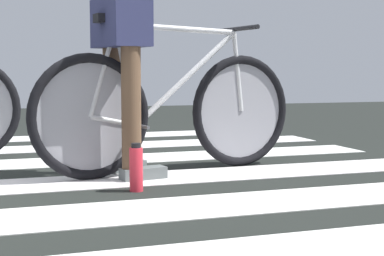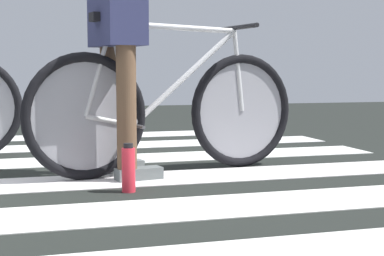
% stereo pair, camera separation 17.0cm
% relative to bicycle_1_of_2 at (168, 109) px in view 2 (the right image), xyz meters
% --- Properties ---
extents(bicycle_1_of_2, '(1.72, 0.56, 0.93)m').
position_rel_bicycle_1_of_2_xyz_m(bicycle_1_of_2, '(0.00, 0.00, 0.00)').
color(bicycle_1_of_2, black).
rests_on(bicycle_1_of_2, ground).
extents(cyclist_1_of_2, '(0.38, 0.45, 1.03)m').
position_rel_bicycle_1_of_2_xyz_m(cyclist_1_of_2, '(-0.31, -0.06, 0.28)').
color(cyclist_1_of_2, brown).
rests_on(cyclist_1_of_2, ground).
extents(water_bottle, '(0.07, 0.07, 0.25)m').
position_rel_bicycle_1_of_2_xyz_m(water_bottle, '(-0.32, -0.49, -0.27)').
color(water_bottle, red).
rests_on(water_bottle, ground).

